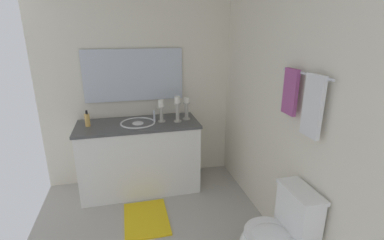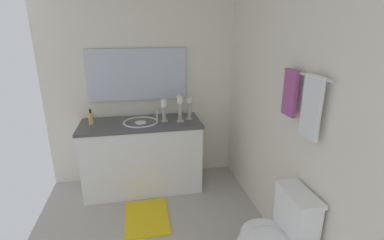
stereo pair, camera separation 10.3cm
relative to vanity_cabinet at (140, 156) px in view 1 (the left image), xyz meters
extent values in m
cube|color=silver|center=(0.98, 1.21, 0.80)|extent=(2.60, 0.04, 2.45)
cube|color=silver|center=(-0.33, 0.05, 0.80)|extent=(0.04, 2.31, 2.45)
cube|color=white|center=(0.00, 0.00, -0.02)|extent=(0.55, 1.34, 0.81)
cube|color=#4C4C4C|center=(0.00, 0.00, 0.40)|extent=(0.58, 1.37, 0.03)
sphere|color=black|center=(-0.10, -0.68, 0.02)|extent=(0.02, 0.02, 0.02)
sphere|color=black|center=(0.10, -0.68, 0.02)|extent=(0.02, 0.02, 0.02)
ellipsoid|color=white|center=(0.00, 0.00, 0.37)|extent=(0.38, 0.30, 0.11)
torus|color=white|center=(0.00, 0.00, 0.42)|extent=(0.40, 0.40, 0.02)
cylinder|color=silver|center=(0.00, 0.19, 0.49)|extent=(0.02, 0.02, 0.14)
cube|color=silver|center=(-0.28, 0.00, 0.92)|extent=(0.02, 1.16, 0.61)
cylinder|color=#B7B2A5|center=(-0.01, 0.57, 0.42)|extent=(0.09, 0.09, 0.01)
cylinder|color=#B7B2A5|center=(-0.01, 0.57, 0.51)|extent=(0.04, 0.04, 0.19)
cylinder|color=#B7B2A5|center=(-0.01, 0.57, 0.62)|extent=(0.08, 0.08, 0.01)
cylinder|color=white|center=(-0.01, 0.57, 0.65)|extent=(0.06, 0.06, 0.06)
cylinder|color=#B7B2A5|center=(0.05, 0.45, 0.42)|extent=(0.09, 0.09, 0.01)
cylinder|color=#B7B2A5|center=(0.05, 0.45, 0.52)|extent=(0.04, 0.04, 0.21)
cylinder|color=#B7B2A5|center=(0.05, 0.45, 0.64)|extent=(0.08, 0.08, 0.01)
cylinder|color=white|center=(0.05, 0.45, 0.68)|extent=(0.06, 0.06, 0.07)
cylinder|color=#B7B2A5|center=(0.01, 0.27, 0.42)|extent=(0.09, 0.09, 0.01)
cylinder|color=#B7B2A5|center=(0.01, 0.27, 0.50)|extent=(0.04, 0.04, 0.17)
cylinder|color=#B7B2A5|center=(0.01, 0.27, 0.59)|extent=(0.08, 0.08, 0.01)
cylinder|color=white|center=(0.01, 0.27, 0.64)|extent=(0.06, 0.06, 0.08)
cylinder|color=#E5B259|center=(-0.03, -0.54, 0.49)|extent=(0.06, 0.06, 0.14)
cylinder|color=black|center=(-0.03, -0.54, 0.58)|extent=(0.02, 0.02, 0.04)
cylinder|color=white|center=(1.55, 0.86, -0.02)|extent=(0.39, 0.39, 0.03)
cube|color=white|center=(1.55, 1.08, 0.14)|extent=(0.36, 0.17, 0.32)
cube|color=white|center=(1.55, 1.08, 0.31)|extent=(0.38, 0.19, 0.03)
cylinder|color=silver|center=(1.34, 1.15, 1.14)|extent=(0.56, 0.02, 0.02)
cube|color=#A54C8C|center=(1.20, 1.13, 0.98)|extent=(0.16, 0.03, 0.36)
cube|color=white|center=(1.48, 1.13, 0.94)|extent=(0.19, 0.03, 0.44)
cube|color=yellow|center=(0.62, 0.00, -0.41)|extent=(0.60, 0.44, 0.02)
camera|label=1|loc=(3.08, -0.12, 1.44)|focal=26.13mm
camera|label=2|loc=(3.10, -0.02, 1.44)|focal=26.13mm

